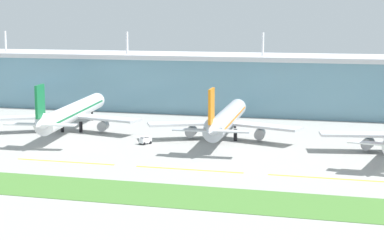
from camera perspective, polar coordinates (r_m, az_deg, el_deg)
ground_plane at (r=166.92m, az=1.14°, el=-4.10°), size 600.00×600.00×0.00m
terminal_building at (r=260.50m, az=6.39°, el=3.22°), size 288.00×34.00×32.14m
airliner_near_middle at (r=219.76m, az=-10.48°, el=0.65°), size 48.28×70.17×18.90m
airliner_center at (r=202.28m, az=3.01°, el=0.07°), size 48.71×62.92×18.90m
taxiway_stripe_mid_west at (r=175.13m, az=-11.09°, el=-3.63°), size 28.00×0.70×0.04m
taxiway_stripe_centre at (r=163.26m, az=-0.28°, el=-4.39°), size 28.00×0.70×0.04m
taxiway_stripe_mid_east at (r=157.95m, az=11.75°, el=-5.04°), size 28.00×0.70×0.04m
grass_verge at (r=140.00m, az=-1.72°, el=-6.66°), size 300.00×18.00×0.10m
baggage_cart at (r=195.80m, az=-4.12°, el=-1.78°), size 3.36×4.02×2.48m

